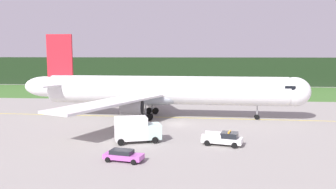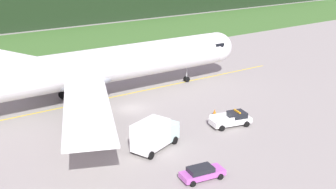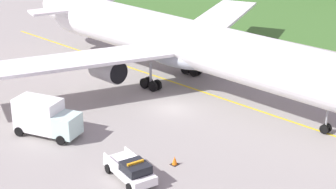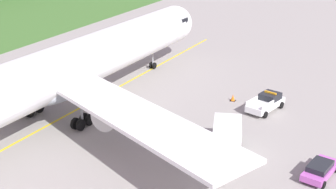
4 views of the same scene
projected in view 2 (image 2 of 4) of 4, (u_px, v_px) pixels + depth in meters
ground at (130, 108)px, 58.94m from camera, size 320.00×320.00×0.00m
grass_verge at (21, 48)px, 95.78m from camera, size 320.00×36.93×0.04m
taxiway_centerline_main at (97, 100)px, 62.16m from camera, size 70.65×2.58×0.01m
airliner at (91, 68)px, 60.21m from camera, size 54.00×48.25×15.63m
ops_pickup_truck at (232, 119)px, 52.81m from camera, size 5.57×3.34×1.94m
catering_truck at (154, 134)px, 46.26m from camera, size 6.60×4.31×3.66m
staff_car at (202, 172)px, 40.43m from camera, size 4.64×2.63×1.30m
apron_cone at (215, 112)px, 56.68m from camera, size 0.61×0.61×0.77m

